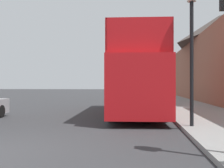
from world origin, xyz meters
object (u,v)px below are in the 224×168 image
Objects in this scene: parked_car_ahead_of_bus at (143,95)px; lamp_post_second at (171,53)px; lamp_post_third at (160,62)px; tour_bus at (135,81)px; lamp_post_nearest at (192,28)px.

parked_car_ahead_of_bus is 0.84× the size of lamp_post_second.
lamp_post_second is 7.63m from lamp_post_third.
lamp_post_second is 0.97× the size of lamp_post_third.
lamp_post_nearest is at bearing -70.27° from tour_bus.
parked_car_ahead_of_bus is 14.11m from lamp_post_nearest.
tour_bus is at bearing -102.40° from lamp_post_third.
lamp_post_nearest is 0.99× the size of lamp_post_second.
tour_bus is at bearing -96.25° from parked_car_ahead_of_bus.
parked_car_ahead_of_bus is at bearing 83.74° from tour_bus.
lamp_post_second is (1.70, -6.10, 2.95)m from parked_car_ahead_of_bus.
lamp_post_nearest is at bearing -90.79° from lamp_post_third.
lamp_post_second reaches higher than parked_car_ahead_of_bus.
tour_bus is at bearing -131.06° from lamp_post_second.
lamp_post_nearest is 15.26m from lamp_post_third.
lamp_post_third is at bearing 90.21° from lamp_post_second.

